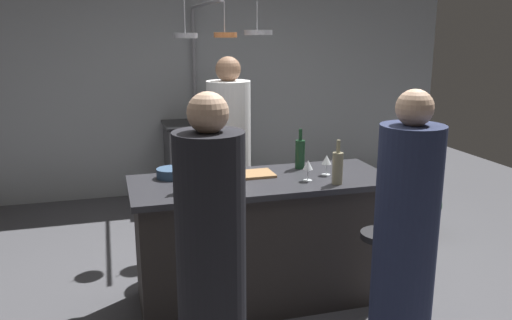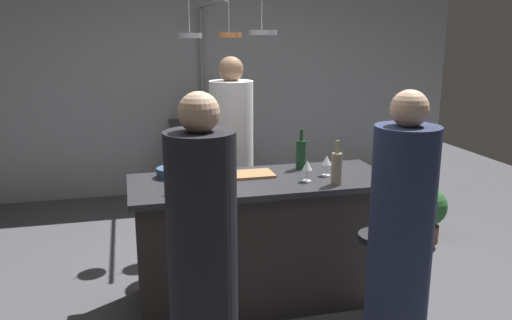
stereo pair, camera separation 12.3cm
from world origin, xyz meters
name	(u,v)px [view 1 (the left image)]	position (x,y,z in m)	size (l,w,h in m)	color
ground_plane	(262,298)	(0.00, 0.00, 0.00)	(9.00, 9.00, 0.00)	#4C4C51
back_wall	(193,83)	(0.00, 2.85, 1.30)	(6.40, 0.16, 2.60)	#9EA3A8
kitchen_island	(262,240)	(0.00, 0.00, 0.45)	(1.80, 0.72, 0.90)	#332D2B
stove_range	(200,161)	(0.00, 2.45, 0.45)	(0.80, 0.64, 0.89)	#47474C
chef	(229,167)	(-0.04, 0.81, 0.79)	(0.36, 0.36, 1.70)	white
bar_stool_left	(203,303)	(-0.54, -0.62, 0.38)	(0.28, 0.28, 0.68)	#4C4C51
guest_left	(211,268)	(-0.55, -0.97, 0.75)	(0.34, 0.34, 1.62)	black
bar_stool_right	(379,278)	(0.59, -0.62, 0.38)	(0.28, 0.28, 0.68)	#4C4C51
guest_right	(404,248)	(0.50, -1.00, 0.75)	(0.34, 0.34, 1.61)	#262D4C
overhead_pot_rack	(213,56)	(0.04, 1.84, 1.66)	(0.88, 1.56, 2.17)	gray
potted_plant	(421,209)	(1.74, 0.65, 0.30)	(0.36, 0.36, 0.52)	brown
cutting_board	(251,174)	(-0.05, 0.11, 0.91)	(0.32, 0.22, 0.02)	#997047
pepper_mill	(201,163)	(-0.40, 0.15, 1.01)	(0.05, 0.05, 0.21)	#382319
wine_bottle_green	(300,153)	(0.35, 0.20, 1.01)	(0.07, 0.07, 0.30)	#193D23
wine_bottle_white	(338,167)	(0.45, -0.25, 1.01)	(0.07, 0.07, 0.30)	gray
wine_bottle_dark	(187,174)	(-0.53, -0.13, 1.01)	(0.07, 0.07, 0.30)	black
wine_glass_by_chef	(308,166)	(0.29, -0.13, 1.01)	(0.07, 0.07, 0.15)	silver
wine_glass_near_left_guest	(327,161)	(0.47, -0.03, 1.01)	(0.07, 0.07, 0.15)	silver
mixing_bowl_wooden	(191,178)	(-0.48, 0.03, 0.94)	(0.17, 0.17, 0.08)	brown
mixing_bowl_blue	(171,173)	(-0.60, 0.21, 0.93)	(0.20, 0.20, 0.07)	#334C6B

